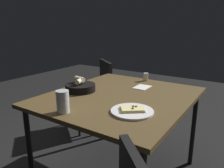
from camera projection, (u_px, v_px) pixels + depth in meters
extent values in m
cube|color=#4F3D21|center=(120.00, 97.00, 1.76)|extent=(1.19, 1.05, 0.03)
cylinder|color=black|center=(110.00, 108.00, 2.54)|extent=(0.04, 0.04, 0.73)
cylinder|color=black|center=(30.00, 152.00, 1.67)|extent=(0.04, 0.04, 0.73)
cylinder|color=black|center=(193.00, 129.00, 2.04)|extent=(0.04, 0.04, 0.73)
cylinder|color=white|center=(132.00, 111.00, 1.41)|extent=(0.27, 0.27, 0.01)
cube|color=tan|center=(132.00, 109.00, 1.41)|extent=(0.17, 0.18, 0.01)
cube|color=#F0E090|center=(132.00, 108.00, 1.40)|extent=(0.16, 0.17, 0.01)
sphere|color=brown|center=(133.00, 109.00, 1.39)|extent=(0.02, 0.02, 0.02)
sphere|color=brown|center=(133.00, 106.00, 1.42)|extent=(0.02, 0.02, 0.02)
sphere|color=brown|center=(136.00, 107.00, 1.42)|extent=(0.02, 0.02, 0.02)
cylinder|color=black|center=(80.00, 88.00, 1.85)|extent=(0.25, 0.25, 0.06)
cylinder|color=beige|center=(80.00, 81.00, 1.82)|extent=(0.11, 0.07, 0.04)
cylinder|color=beige|center=(80.00, 79.00, 1.86)|extent=(0.06, 0.11, 0.04)
cylinder|color=maroon|center=(74.00, 90.00, 1.81)|extent=(0.06, 0.06, 0.03)
cylinder|color=silver|center=(63.00, 102.00, 1.39)|extent=(0.08, 0.08, 0.14)
cylinder|color=gold|center=(63.00, 105.00, 1.39)|extent=(0.07, 0.07, 0.10)
cylinder|color=#BFB299|center=(146.00, 78.00, 2.18)|extent=(0.05, 0.05, 0.06)
cylinder|color=maroon|center=(146.00, 79.00, 2.18)|extent=(0.04, 0.04, 0.03)
cylinder|color=#B7B7BC|center=(146.00, 74.00, 2.17)|extent=(0.05, 0.05, 0.01)
cube|color=white|center=(142.00, 87.00, 1.96)|extent=(0.16, 0.12, 0.00)
cube|color=black|center=(91.00, 96.00, 2.78)|extent=(0.62, 0.62, 0.04)
cube|color=black|center=(106.00, 77.00, 2.79)|extent=(0.28, 0.35, 0.42)
cylinder|color=black|center=(74.00, 109.00, 2.96)|extent=(0.03, 0.03, 0.40)
cylinder|color=black|center=(79.00, 120.00, 2.61)|extent=(0.03, 0.03, 0.40)
cylinder|color=black|center=(101.00, 106.00, 3.07)|extent=(0.03, 0.03, 0.40)
cylinder|color=black|center=(110.00, 116.00, 2.73)|extent=(0.03, 0.03, 0.40)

